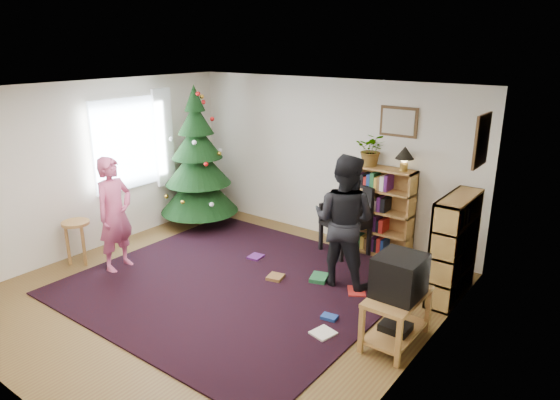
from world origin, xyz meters
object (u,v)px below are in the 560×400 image
Objects in this scene: bookshelf_right at (454,247)px; person_standing at (115,214)px; table_lamp at (405,154)px; stool at (76,231)px; christmas_tree at (198,169)px; tv_stand at (396,315)px; picture_right at (482,141)px; crt_tv at (399,276)px; bookshelf_back at (381,210)px; picture_back at (399,122)px; person_by_chair at (344,221)px; potted_plant at (372,150)px; armchair at (349,216)px.

person_standing is at bearing 116.26° from bookshelf_right.
bookshelf_right is at bearing -35.41° from table_lamp.
christmas_tree is at bearing 83.44° from stool.
stool is (-4.42, -0.87, 0.16)m from tv_stand.
tv_stand is (4.17, -1.27, -0.67)m from christmas_tree.
stool is (-0.25, -2.14, -0.50)m from christmas_tree.
picture_right is 0.73× the size of tv_stand.
tv_stand is 1.67× the size of crt_tv.
bookshelf_right reaches higher than stool.
bookshelf_back is 1.49m from bookshelf_right.
person_by_chair is (-0.05, -1.33, -1.09)m from picture_back.
person_standing is 3.30× the size of potted_plant.
christmas_tree reaches higher than crt_tv.
potted_plant is (-0.32, -0.14, -0.41)m from picture_back.
armchair reaches higher than tv_stand.
stool is at bearing -153.69° from picture_right.
picture_right is 0.96× the size of stool.
person_by_chair is at bearing 143.29° from crt_tv.
crt_tv is (-0.12, -1.32, 0.10)m from bookshelf_right.
crt_tv is at bearing -87.95° from person_standing.
picture_back is 4.09m from person_standing.
tv_stand is 0.80× the size of armchair.
potted_plant is (-0.20, 0.00, 0.88)m from bookshelf_back.
picture_right is 0.35× the size of person_by_chair.
table_lamp is at bearing 0.00° from potted_plant.
bookshelf_right is at bearing -164.76° from person_by_chair.
picture_right is 0.46× the size of bookshelf_back.
potted_plant is (0.19, 0.22, 0.98)m from armchair.
armchair is (2.59, 0.54, -0.43)m from christmas_tree.
crt_tv is at bearing -59.77° from bookshelf_back.
person_standing is (-2.24, -2.44, 0.23)m from armchair.
picture_back is at bearing 54.40° from bookshelf_right.
stool is at bearing -114.55° from armchair.
bookshelf_right is 0.82× the size of person_standing.
crt_tv is 0.48× the size of armchair.
christmas_tree is 1.50× the size of person_standing.
christmas_tree reaches higher than tv_stand.
bookshelf_right is at bearing 25.69° from stool.
person_standing is (-2.63, -2.66, 0.13)m from bookshelf_back.
armchair is 2.96× the size of table_lamp.
potted_plant is (-1.64, 0.59, -0.41)m from picture_right.
picture_back is at bearing 22.96° from potted_plant.
table_lamp reaches higher than armchair.
armchair reaches higher than stool.
table_lamp reaches higher than person_standing.
crt_tv is 1.42× the size of table_lamp.
potted_plant is at bearing -83.52° from person_by_chair.
crt_tv is (-0.00, 0.00, 0.44)m from tv_stand.
bookshelf_right is at bearing -35.60° from picture_back.
bookshelf_back is at bearing 14.35° from christmas_tree.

